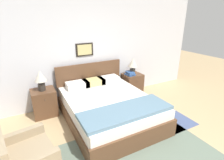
# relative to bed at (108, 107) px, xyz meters

# --- Properties ---
(wall_back) EXTENTS (6.85, 0.09, 2.60)m
(wall_back) POSITION_rel_bed_xyz_m (-0.07, 1.15, 1.00)
(wall_back) COLOR silver
(wall_back) RESTS_ON ground_plane
(area_rug_main) EXTENTS (2.55, 1.63, 0.01)m
(area_rug_main) POSITION_rel_bed_xyz_m (-0.07, -1.16, -0.29)
(area_rug_main) COLOR slate
(area_rug_main) RESTS_ON ground_plane
(area_rug_bedside) EXTENTS (0.77, 1.40, 0.01)m
(area_rug_bedside) POSITION_rel_bed_xyz_m (1.22, -0.40, -0.29)
(area_rug_bedside) COLOR #47567F
(area_rug_bedside) RESTS_ON ground_plane
(bed) EXTENTS (1.72, 2.18, 1.04)m
(bed) POSITION_rel_bed_xyz_m (0.00, 0.00, 0.00)
(bed) COLOR brown
(bed) RESTS_ON ground_plane
(nightstand_near_window) EXTENTS (0.51, 0.48, 0.61)m
(nightstand_near_window) POSITION_rel_bed_xyz_m (-1.19, 0.85, 0.01)
(nightstand_near_window) COLOR brown
(nightstand_near_window) RESTS_ON ground_plane
(nightstand_by_door) EXTENTS (0.51, 0.48, 0.61)m
(nightstand_by_door) POSITION_rel_bed_xyz_m (1.19, 0.85, 0.01)
(nightstand_by_door) COLOR brown
(nightstand_by_door) RESTS_ON ground_plane
(table_lamp_near_window) EXTENTS (0.26, 0.26, 0.45)m
(table_lamp_near_window) POSITION_rel_bed_xyz_m (-1.20, 0.84, 0.61)
(table_lamp_near_window) COLOR #2D2823
(table_lamp_near_window) RESTS_ON nightstand_near_window
(table_lamp_by_door) EXTENTS (0.26, 0.26, 0.45)m
(table_lamp_by_door) POSITION_rel_bed_xyz_m (1.18, 0.84, 0.61)
(table_lamp_by_door) COLOR #2D2823
(table_lamp_by_door) RESTS_ON nightstand_by_door
(book_thick_bottom) EXTENTS (0.24, 0.27, 0.04)m
(book_thick_bottom) POSITION_rel_bed_xyz_m (1.08, 0.80, 0.34)
(book_thick_bottom) COLOR #335693
(book_thick_bottom) RESTS_ON nightstand_by_door
(book_hardcover_middle) EXTENTS (0.18, 0.29, 0.03)m
(book_hardcover_middle) POSITION_rel_bed_xyz_m (1.08, 0.80, 0.37)
(book_hardcover_middle) COLOR #335693
(book_hardcover_middle) RESTS_ON book_thick_bottom
(book_novel_upper) EXTENTS (0.18, 0.27, 0.03)m
(book_novel_upper) POSITION_rel_bed_xyz_m (1.08, 0.80, 0.40)
(book_novel_upper) COLOR #335693
(book_novel_upper) RESTS_ON book_hardcover_middle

